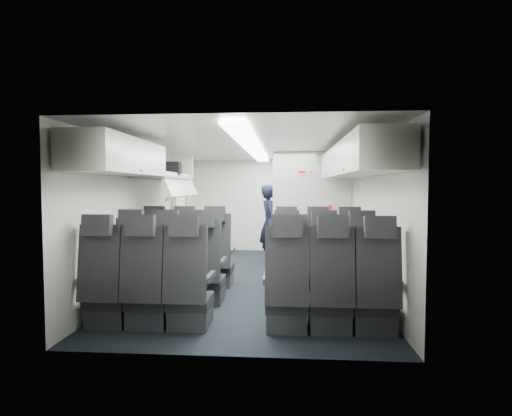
# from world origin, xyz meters

# --- Properties ---
(cabin_shell) EXTENTS (3.41, 6.01, 2.16)m
(cabin_shell) POSITION_xyz_m (0.00, 0.00, 1.12)
(cabin_shell) COLOR black
(cabin_shell) RESTS_ON ground
(seat_row_front) EXTENTS (3.33, 0.56, 1.24)m
(seat_row_front) POSITION_xyz_m (-0.00, -0.53, 0.40)
(seat_row_front) COLOR black
(seat_row_front) RESTS_ON cabin_shell
(seat_row_mid) EXTENTS (3.33, 0.56, 1.24)m
(seat_row_mid) POSITION_xyz_m (-0.00, -1.43, 0.40)
(seat_row_mid) COLOR black
(seat_row_mid) RESTS_ON cabin_shell
(seat_row_rear) EXTENTS (3.33, 0.56, 1.24)m
(seat_row_rear) POSITION_xyz_m (-0.00, -2.33, 0.40)
(seat_row_rear) COLOR black
(seat_row_rear) RESTS_ON cabin_shell
(overhead_bin_left_rear) EXTENTS (0.53, 1.80, 0.40)m
(overhead_bin_left_rear) POSITION_xyz_m (-1.40, -2.00, 1.86)
(overhead_bin_left_rear) COLOR silver
(overhead_bin_left_rear) RESTS_ON cabin_shell
(overhead_bin_left_front_open) EXTENTS (0.64, 1.70, 0.72)m
(overhead_bin_left_front_open) POSITION_xyz_m (-1.44, -0.25, 1.74)
(overhead_bin_left_front_open) COLOR #9E9E93
(overhead_bin_left_front_open) RESTS_ON cabin_shell
(overhead_bin_right_rear) EXTENTS (0.53, 1.80, 0.40)m
(overhead_bin_right_rear) POSITION_xyz_m (1.40, -2.00, 1.86)
(overhead_bin_right_rear) COLOR silver
(overhead_bin_right_rear) RESTS_ON cabin_shell
(overhead_bin_right_front) EXTENTS (0.53, 1.70, 0.40)m
(overhead_bin_right_front) POSITION_xyz_m (1.40, -0.25, 1.86)
(overhead_bin_right_front) COLOR silver
(overhead_bin_right_front) RESTS_ON cabin_shell
(bulkhead_partition) EXTENTS (1.40, 0.15, 2.13)m
(bulkhead_partition) POSITION_xyz_m (0.98, 0.80, 1.08)
(bulkhead_partition) COLOR silver
(bulkhead_partition) RESTS_ON cabin_shell
(galley_unit) EXTENTS (0.85, 0.52, 1.90)m
(galley_unit) POSITION_xyz_m (0.95, 2.72, 0.95)
(galley_unit) COLOR #939399
(galley_unit) RESTS_ON cabin_shell
(boarding_door) EXTENTS (0.12, 1.27, 1.86)m
(boarding_door) POSITION_xyz_m (-1.64, 1.55, 0.95)
(boarding_door) COLOR silver
(boarding_door) RESTS_ON cabin_shell
(flight_attendant) EXTENTS (0.51, 0.65, 1.56)m
(flight_attendant) POSITION_xyz_m (0.19, 1.43, 0.78)
(flight_attendant) COLOR black
(flight_attendant) RESTS_ON ground
(carry_on_bag) EXTENTS (0.44, 0.33, 0.25)m
(carry_on_bag) POSITION_xyz_m (-1.41, -0.07, 1.79)
(carry_on_bag) COLOR black
(carry_on_bag) RESTS_ON overhead_bin_left_front_open
(papers) EXTENTS (0.18, 0.09, 0.13)m
(papers) POSITION_xyz_m (0.38, 1.38, 1.09)
(papers) COLOR white
(papers) RESTS_ON flight_attendant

